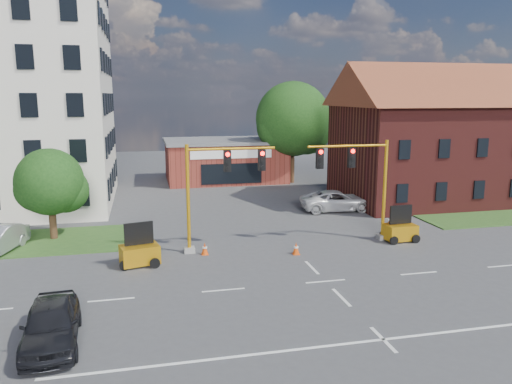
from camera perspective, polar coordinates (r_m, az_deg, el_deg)
ground at (r=24.74m, az=7.95°, el=-10.07°), size 120.00×120.00×0.00m
lane_markings at (r=22.17m, az=10.75°, el=-12.72°), size 60.00×36.00×0.01m
brick_shop at (r=52.61m, az=-3.58°, el=3.69°), size 12.40×8.40×4.30m
townhouse_row at (r=45.95m, az=22.37°, el=6.55°), size 21.00×11.00×11.50m
tree_large at (r=51.01m, az=4.63°, el=8.02°), size 7.87×7.50×10.24m
tree_nw_front at (r=33.01m, az=-22.12°, el=0.84°), size 4.30×4.10×5.70m
signal_mast_west at (r=28.25m, az=-4.48°, el=0.92°), size 5.30×0.60×6.20m
signal_mast_east at (r=30.72m, az=11.81°, el=1.54°), size 5.30×0.60×6.20m
trailer_west at (r=27.21m, az=-13.16°, el=-6.74°), size 2.20×1.71×2.22m
trailer_east at (r=32.05m, az=16.12°, el=-4.22°), size 1.94×1.35×2.14m
cone_a at (r=28.43m, az=-5.88°, el=-6.47°), size 0.40×0.40×0.70m
cone_b at (r=28.43m, az=4.60°, el=-6.45°), size 0.40×0.40×0.70m
cone_c at (r=32.58m, az=15.55°, el=-4.55°), size 0.40×0.40×0.70m
cone_d at (r=35.50m, az=15.07°, el=-3.25°), size 0.40×0.40×0.70m
pickup_white at (r=39.28m, az=9.23°, el=-0.98°), size 5.80×2.98×1.57m
sedan_dark at (r=19.90m, az=-22.37°, el=-13.73°), size 2.24×4.86×1.61m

